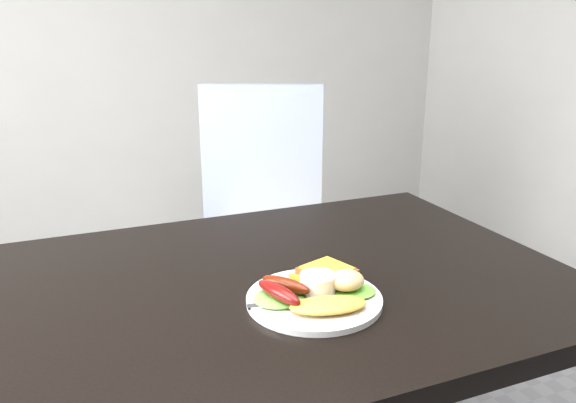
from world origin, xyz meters
TOP-DOWN VIEW (x-y plane):
  - dining_table at (0.00, 0.00)m, footprint 1.20×0.80m
  - dining_chair at (0.39, 0.88)m, footprint 0.62×0.62m
  - person at (0.10, 0.45)m, footprint 0.64×0.55m
  - plate at (0.05, -0.12)m, footprint 0.24×0.24m
  - lettuce_left at (-0.01, -0.11)m, footprint 0.11×0.10m
  - lettuce_right at (0.13, -0.14)m, footprint 0.10×0.09m
  - omelette at (0.05, -0.18)m, footprint 0.14×0.09m
  - sausage_a at (-0.01, -0.12)m, footprint 0.06×0.11m
  - sausage_b at (0.01, -0.10)m, footprint 0.08×0.10m
  - ramekin at (0.06, -0.11)m, footprint 0.07×0.07m
  - toast_a at (0.08, -0.07)m, footprint 0.08×0.08m
  - toast_b at (0.10, -0.08)m, footprint 0.11×0.11m
  - potato_salad at (0.11, -0.13)m, footprint 0.07×0.07m
  - fork at (0.02, -0.14)m, footprint 0.17×0.05m

SIDE VIEW (x-z plane):
  - dining_chair at x=0.39m, z-range 0.42..0.48m
  - dining_table at x=0.00m, z-range 0.71..0.75m
  - person at x=0.10m, z-range 0.00..1.50m
  - plate at x=0.05m, z-range 0.75..0.76m
  - fork at x=0.02m, z-range 0.76..0.77m
  - lettuce_right at x=0.13m, z-range 0.76..0.77m
  - lettuce_left at x=-0.01m, z-range 0.76..0.77m
  - toast_a at x=0.08m, z-range 0.76..0.77m
  - omelette at x=0.05m, z-range 0.76..0.78m
  - ramekin at x=0.06m, z-range 0.76..0.80m
  - toast_b at x=0.10m, z-range 0.77..0.79m
  - sausage_a at x=-0.01m, z-range 0.77..0.80m
  - sausage_b at x=0.01m, z-range 0.77..0.79m
  - potato_salad at x=0.11m, z-range 0.77..0.80m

